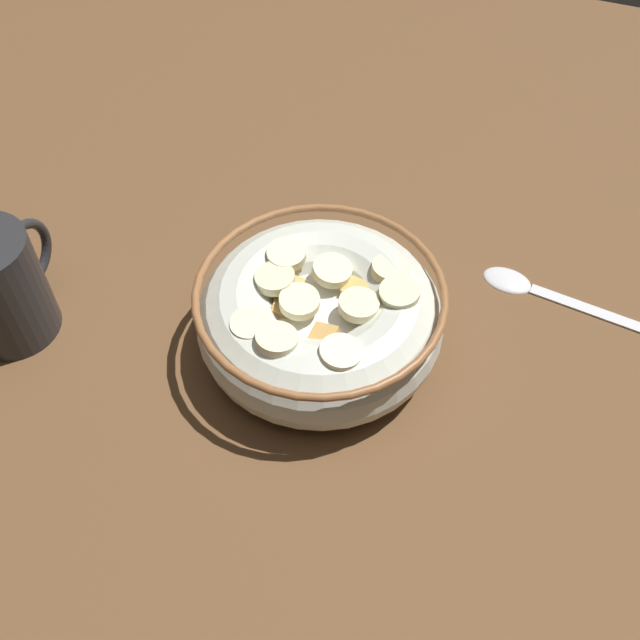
{
  "coord_description": "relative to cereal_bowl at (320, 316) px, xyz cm",
  "views": [
    {
      "loc": [
        -32.56,
        -12.51,
        46.51
      ],
      "look_at": [
        0.0,
        0.0,
        3.0
      ],
      "focal_mm": 41.49,
      "sensor_mm": 36.0,
      "label": 1
    }
  ],
  "objects": [
    {
      "name": "ground_plane",
      "position": [
        0.0,
        0.0,
        -4.53
      ],
      "size": [
        124.01,
        124.01,
        2.0
      ],
      "primitive_type": "cube",
      "color": "brown"
    },
    {
      "name": "cereal_bowl",
      "position": [
        0.0,
        0.0,
        0.0
      ],
      "size": [
        18.57,
        18.57,
        7.12
      ],
      "color": "beige",
      "rests_on": "ground_plane"
    },
    {
      "name": "spoon",
      "position": [
        11.59,
        -14.88,
        -3.2
      ],
      "size": [
        3.7,
        16.06,
        0.8
      ],
      "color": "silver",
      "rests_on": "ground_plane"
    }
  ]
}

